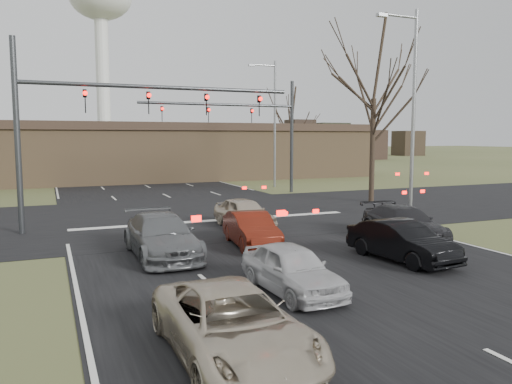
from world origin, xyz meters
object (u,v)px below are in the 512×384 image
Objects in this scene: mast_arm_far at (256,123)px; water_tower at (100,7)px; car_charcoal_sedan at (404,224)px; car_grey_ahead at (162,236)px; streetlight_right_far at (273,117)px; car_silver_suv at (232,324)px; streetlight_right_near at (411,104)px; car_red_ahead at (251,229)px; mast_arm_near at (100,112)px; car_black_hatch at (402,241)px; building at (154,151)px; car_silver_ahead at (244,213)px; car_white_sedan at (292,269)px.

water_tower is at bearing 90.11° from mast_arm_far.
car_grey_ahead is at bearing -178.08° from car_charcoal_sedan.
car_silver_suv is at bearing -115.93° from streetlight_right_far.
water_tower reaches higher than streetlight_right_near.
streetlight_right_near and streetlight_right_far have the same top height.
car_red_ahead is at bearing -113.27° from mast_arm_far.
car_charcoal_sedan is at bearing -93.12° from mast_arm_far.
streetlight_right_far is 22.75m from car_red_ahead.
car_silver_suv is 1.21× the size of car_red_ahead.
streetlight_right_near is at bearing -88.53° from water_tower.
streetlight_right_far is (0.50, 17.00, 0.00)m from streetlight_right_near.
mast_arm_near reaches higher than car_black_hatch.
mast_arm_near is 14.38m from streetlight_right_near.
car_grey_ahead is (-10.19, -16.19, -4.31)m from mast_arm_far.
car_silver_ahead is at bearing -93.15° from building.
water_tower reaches higher than car_silver_ahead.
water_tower is (4.00, 82.00, 32.80)m from building.
car_silver_suv is 8.21m from car_grey_ahead.
water_tower is at bearing 84.01° from mast_arm_near.
streetlight_right_near is (6.82, -28.00, 2.92)m from building.
water_tower is 11.72× the size of car_red_ahead.
building is 3.81× the size of mast_arm_far.
mast_arm_near is at bearing -106.13° from building.
car_grey_ahead is (0.48, 8.20, 0.07)m from car_silver_suv.
car_grey_ahead is at bearing 86.26° from car_silver_suv.
streetlight_right_far is 24.68m from car_grey_ahead.
car_charcoal_sedan reaches higher than car_black_hatch.
mast_arm_far reaches higher than car_black_hatch.
car_charcoal_sedan is at bearing -84.23° from building.
streetlight_right_far reaches higher than car_white_sedan.
car_silver_suv reaches higher than car_white_sedan.
car_black_hatch is at bearing -88.35° from building.
car_silver_ahead reaches higher than car_black_hatch.
car_grey_ahead is 1.28× the size of car_red_ahead.
mast_arm_near is 7.67m from car_grey_ahead.
car_grey_ahead is (-2.25, 5.16, 0.08)m from car_white_sedan.
building is 26.14m from mast_arm_near.
car_grey_ahead reaches higher than car_black_hatch.
car_grey_ahead is 3.39m from car_red_ahead.
mast_arm_near reaches higher than car_white_sedan.
car_grey_ahead is (-12.82, -3.19, -4.88)m from streetlight_right_near.
streetlight_right_near is 2.71× the size of car_white_sedan.
mast_arm_near is 3.28× the size of car_white_sedan.
streetlight_right_far is at bearing -56.35° from building.
car_black_hatch is at bearing -27.72° from car_grey_ahead.
car_grey_ahead is at bearing -95.05° from water_tower.
building is 11.48× the size of car_white_sedan.
car_silver_ahead is (-8.32, 0.75, -4.92)m from streetlight_right_near.
car_grey_ahead is at bearing 110.94° from car_white_sedan.
water_tower reaches higher than car_white_sedan.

